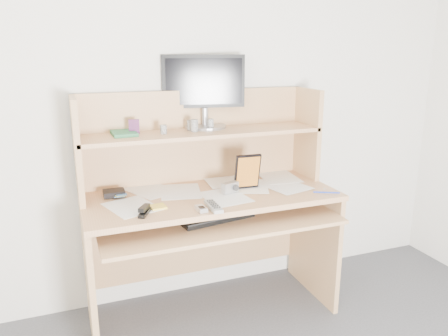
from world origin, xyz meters
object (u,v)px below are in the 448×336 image
object	(u,v)px
desk	(207,199)
game_case	(247,172)
tv_remote	(213,206)
monitor	(204,89)
keyboard	(216,217)

from	to	relation	value
desk	game_case	size ratio (longest dim) A/B	6.79
tv_remote	monitor	bearing A→B (deg)	77.61
desk	keyboard	xyz separation A→B (m)	(-0.02, -0.21, -0.03)
keyboard	game_case	world-z (taller)	game_case
monitor	desk	bearing A→B (deg)	-95.28
desk	game_case	bearing A→B (deg)	-20.92
keyboard	game_case	bearing A→B (deg)	19.11
desk	keyboard	size ratio (longest dim) A/B	3.32
desk	tv_remote	xyz separation A→B (m)	(-0.07, -0.31, 0.07)
monitor	game_case	bearing A→B (deg)	-48.47
desk	keyboard	bearing A→B (deg)	-95.15
keyboard	tv_remote	world-z (taller)	tv_remote
tv_remote	monitor	size ratio (longest dim) A/B	0.36
desk	keyboard	distance (m)	0.21
keyboard	tv_remote	xyz separation A→B (m)	(-0.05, -0.10, 0.10)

